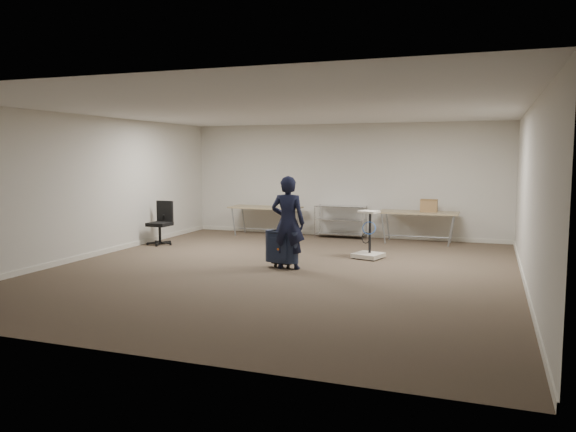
% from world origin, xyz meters
% --- Properties ---
extents(ground, '(9.00, 9.00, 0.00)m').
position_xyz_m(ground, '(0.00, 0.00, 0.00)').
color(ground, '#443529').
rests_on(ground, ground).
extents(room_shell, '(8.00, 9.00, 9.00)m').
position_xyz_m(room_shell, '(0.00, 1.38, 0.05)').
color(room_shell, beige).
rests_on(room_shell, ground).
extents(folding_table_left, '(1.80, 0.75, 0.73)m').
position_xyz_m(folding_table_left, '(-1.90, 3.95, 0.68)').
color(folding_table_left, '#8B7555').
rests_on(folding_table_left, ground).
extents(folding_table_right, '(1.80, 0.75, 0.73)m').
position_xyz_m(folding_table_right, '(1.90, 3.95, 0.68)').
color(folding_table_right, '#8B7555').
rests_on(folding_table_right, ground).
extents(wire_shelf, '(1.22, 0.47, 0.80)m').
position_xyz_m(wire_shelf, '(0.00, 4.20, 0.44)').
color(wire_shelf, silver).
rests_on(wire_shelf, ground).
extents(person, '(0.64, 0.46, 1.66)m').
position_xyz_m(person, '(0.07, 0.15, 0.83)').
color(person, black).
rests_on(person, ground).
extents(suitcase, '(0.44, 0.30, 1.13)m').
position_xyz_m(suitcase, '(-0.05, 0.17, 0.38)').
color(suitcase, '#161B31').
rests_on(suitcase, ground).
extents(office_chair, '(0.60, 0.60, 0.98)m').
position_xyz_m(office_chair, '(-3.59, 1.78, 0.30)').
color(office_chair, black).
rests_on(office_chair, ground).
extents(equipment_cart, '(0.64, 0.64, 0.94)m').
position_xyz_m(equipment_cart, '(1.22, 1.65, 0.25)').
color(equipment_cart, beige).
rests_on(equipment_cart, ground).
extents(cardboard_box, '(0.39, 0.29, 0.28)m').
position_xyz_m(cardboard_box, '(2.12, 4.04, 0.87)').
color(cardboard_box, '#966546').
rests_on(cardboard_box, folding_table_right).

